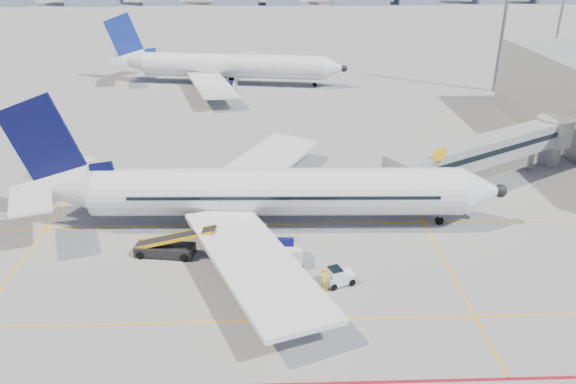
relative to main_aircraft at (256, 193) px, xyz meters
name	(u,v)px	position (x,y,z in m)	size (l,w,h in m)	color
ground	(271,273)	(1.16, -7.97, -3.22)	(420.00, 420.00, 0.00)	gray
apron_markings	(263,303)	(0.58, -11.88, -3.21)	(90.00, 35.12, 0.01)	orange
jet_bridge	(496,149)	(24.67, 8.94, 0.53)	(23.55, 15.78, 6.30)	gray
floodlight_mast_ne	(506,7)	(39.16, 47.03, 10.37)	(3.20, 0.61, 25.45)	slate
main_aircraft	(256,193)	(0.00, 0.00, 0.00)	(43.65, 38.02, 12.72)	silver
second_aircraft	(223,66)	(-6.67, 53.57, 0.00)	(42.27, 36.63, 12.40)	silver
baggage_tug	(338,276)	(6.20, -9.76, -2.51)	(2.41, 1.95, 1.47)	silver
cargo_dolly	(281,260)	(2.01, -7.71, -2.25)	(3.52, 2.63, 1.76)	black
belt_loader	(167,248)	(-7.25, -5.06, -2.50)	(6.91, 2.50, 2.77)	black
ramp_worker	(324,280)	(5.09, -10.56, -2.25)	(0.70, 0.46, 1.93)	yellow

